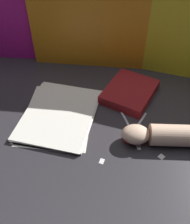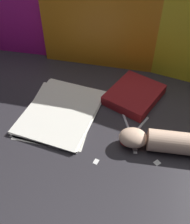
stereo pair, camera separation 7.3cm
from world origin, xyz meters
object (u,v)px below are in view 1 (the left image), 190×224
scissors (133,132)px  hand_forearm (168,135)px  paper_stack (59,114)px  book_closed (130,92)px

scissors → hand_forearm: hand_forearm is taller
paper_stack → scissors: size_ratio=2.08×
paper_stack → scissors: paper_stack is taller
scissors → paper_stack: bearing=173.9°
paper_stack → book_closed: book_closed is taller
book_closed → hand_forearm: 0.26m
paper_stack → hand_forearm: size_ratio=1.15×
book_closed → hand_forearm: bearing=-55.0°
book_closed → paper_stack: bearing=-145.8°
book_closed → hand_forearm: hand_forearm is taller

